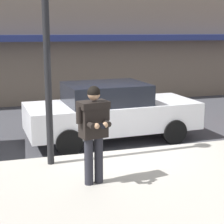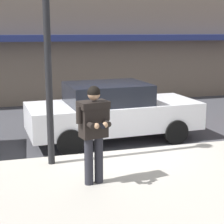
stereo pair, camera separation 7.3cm
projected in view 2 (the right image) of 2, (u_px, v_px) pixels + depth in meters
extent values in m
plane|color=#3D3D42|center=(111.00, 154.00, 8.92)|extent=(80.00, 80.00, 0.00)
cube|color=#A8A399|center=(211.00, 196.00, 6.50)|extent=(32.00, 5.30, 0.14)
cube|color=silver|center=(149.00, 149.00, 9.24)|extent=(28.00, 0.12, 0.01)
cube|color=navy|center=(92.00, 38.00, 14.41)|extent=(26.60, 0.70, 0.24)
cube|color=silver|center=(114.00, 115.00, 9.93)|extent=(4.59, 2.06, 0.70)
cube|color=black|center=(107.00, 93.00, 9.74)|extent=(2.16, 1.75, 0.52)
cylinder|color=black|center=(148.00, 117.00, 11.24)|extent=(0.65, 0.25, 0.64)
cylinder|color=black|center=(175.00, 132.00, 9.66)|extent=(0.65, 0.25, 0.64)
cylinder|color=black|center=(56.00, 125.00, 10.35)|extent=(0.65, 0.25, 0.64)
cylinder|color=black|center=(70.00, 142.00, 8.77)|extent=(0.65, 0.25, 0.64)
cylinder|color=#23232B|center=(99.00, 159.00, 6.82)|extent=(0.16, 0.16, 0.88)
cylinder|color=#23232B|center=(89.00, 161.00, 6.73)|extent=(0.16, 0.16, 0.88)
cube|color=black|center=(93.00, 119.00, 6.61)|extent=(0.51, 0.39, 0.64)
cube|color=black|center=(93.00, 105.00, 6.56)|extent=(0.58, 0.44, 0.12)
cylinder|color=black|center=(107.00, 112.00, 6.71)|extent=(0.11, 0.11, 0.30)
cylinder|color=black|center=(105.00, 123.00, 6.55)|extent=(0.16, 0.31, 0.10)
sphere|color=tan|center=(105.00, 125.00, 6.40)|extent=(0.10, 0.10, 0.10)
cylinder|color=black|center=(79.00, 115.00, 6.47)|extent=(0.11, 0.11, 0.30)
cylinder|color=black|center=(90.00, 125.00, 6.42)|extent=(0.16, 0.31, 0.10)
sphere|color=tan|center=(97.00, 126.00, 6.33)|extent=(0.10, 0.10, 0.10)
cube|color=black|center=(102.00, 126.00, 6.33)|extent=(0.10, 0.15, 0.07)
sphere|color=tan|center=(94.00, 94.00, 6.49)|extent=(0.22, 0.22, 0.22)
sphere|color=black|center=(94.00, 92.00, 6.48)|extent=(0.23, 0.23, 0.23)
cylinder|color=black|center=(48.00, 53.00, 7.39)|extent=(0.14, 0.14, 4.60)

